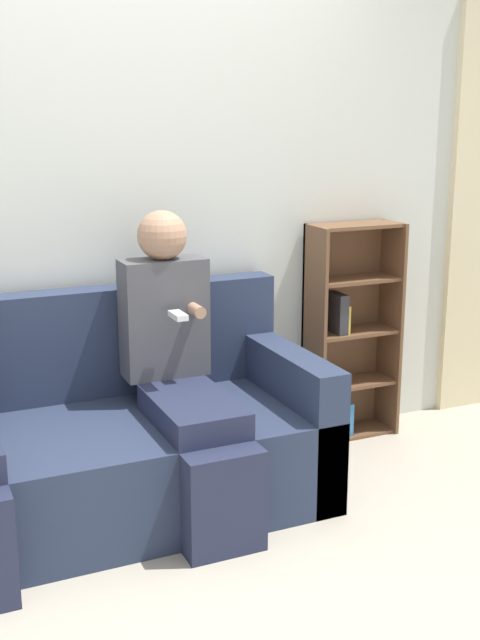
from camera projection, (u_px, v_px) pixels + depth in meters
ground_plane at (196, 558)px, 3.08m from camera, size 14.00×14.00×0.00m
back_wall at (114, 201)px, 3.63m from camera, size 10.00×0.06×2.55m
couch at (80, 451)px, 3.35m from camera, size 2.04×0.86×0.91m
adult_seated at (182, 363)px, 3.36m from camera, size 0.37×0.84×1.26m
bookshelf at (347, 333)px, 4.17m from camera, size 0.47×0.23×1.12m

